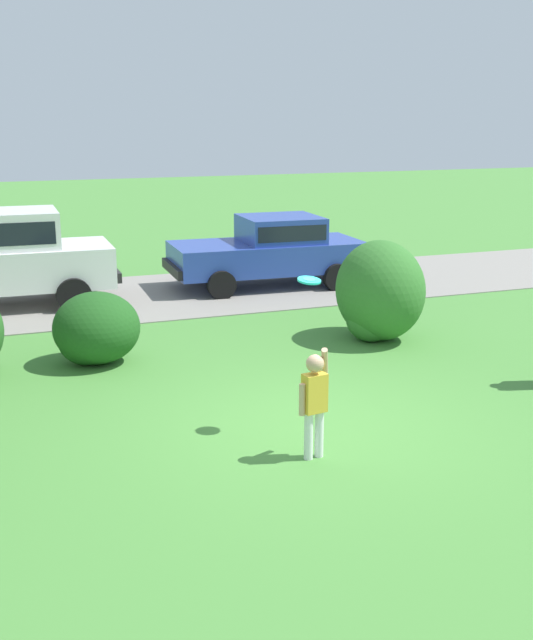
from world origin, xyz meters
The scene contains 7 objects.
ground_plane centered at (0.00, 0.00, 0.00)m, with size 80.00×80.00×0.00m, color #478438.
driveway_strip centered at (0.00, 7.79, 0.01)m, with size 28.00×4.40×0.02m, color gray.
shrub_centre_left centered at (-2.11, 3.48, 0.52)m, with size 1.34×1.31×1.12m.
shrub_centre centered at (2.64, 3.16, 0.80)m, with size 1.46×1.72×1.71m.
parked_sedan centered at (2.49, 7.91, 0.85)m, with size 4.47×2.24×1.56m.
child_thrower centered at (-0.37, -0.94, 0.72)m, with size 0.44×0.30×1.29m.
frisbee centered at (-0.08, -0.09, 1.85)m, with size 0.28×0.28×0.08m.
Camera 1 is at (-3.79, -8.53, 3.74)m, focal length 44.79 mm.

